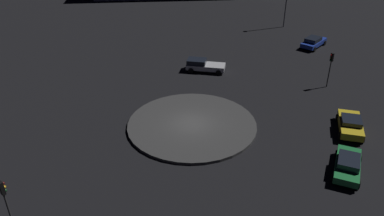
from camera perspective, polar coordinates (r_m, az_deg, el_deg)
The scene contains 8 objects.
ground_plane at distance 35.10m, azimuth 0.00°, elevation -2.65°, with size 121.39×121.39×0.00m, color black.
roundabout_island at distance 35.03m, azimuth 0.00°, elevation -2.46°, with size 11.73×11.73×0.26m, color #383838.
car_yellow at distance 36.72m, azimuth 22.45°, elevation -2.24°, with size 4.68×3.82×1.38m.
car_green at distance 31.55m, azimuth 22.13°, elevation -7.78°, with size 4.81×3.34×1.37m.
car_blue at distance 55.60m, azimuth 17.59°, elevation 9.34°, with size 4.71×2.37×1.41m.
car_silver at distance 45.67m, azimuth 1.69°, elevation 6.38°, with size 4.06×4.73×1.42m.
traffic_light_east at distance 25.83m, azimuth -25.98°, elevation -11.83°, with size 0.36×0.31×4.06m.
traffic_light_west at distance 43.46m, azimuth 19.89°, elevation 6.27°, with size 0.39×0.35×3.91m.
Camera 1 is at (20.93, 21.06, 18.72)m, focal length 35.94 mm.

